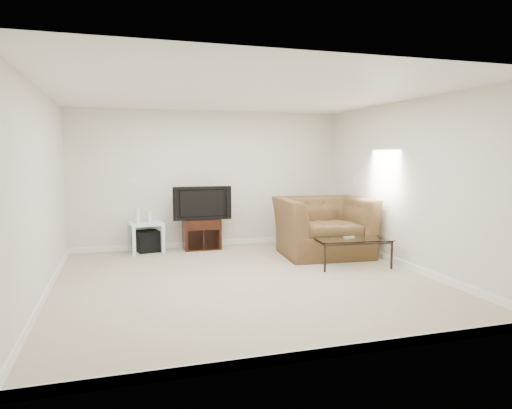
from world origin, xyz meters
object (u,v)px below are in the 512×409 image
object	(u,v)px
television	(201,203)
coffee_table	(352,252)
tv_stand	(202,234)
side_table	(146,237)
subwoofer	(148,241)
recliner	(323,217)

from	to	relation	value
television	coffee_table	bearing A→B (deg)	-43.58
tv_stand	side_table	distance (m)	0.99
side_table	subwoofer	distance (m)	0.09
side_table	subwoofer	world-z (taller)	side_table
tv_stand	side_table	world-z (taller)	tv_stand
tv_stand	coffee_table	bearing A→B (deg)	-44.37
television	recliner	size ratio (longest dim) A/B	0.65
tv_stand	recliner	world-z (taller)	recliner
tv_stand	recliner	xyz separation A→B (m)	(1.91, -1.08, 0.38)
recliner	coffee_table	distance (m)	0.99
subwoofer	coffee_table	size ratio (longest dim) A/B	0.33
recliner	coffee_table	size ratio (longest dim) A/B	1.34
tv_stand	subwoofer	size ratio (longest dim) A/B	1.79
tv_stand	coffee_table	xyz separation A→B (m)	(1.98, -1.96, -0.05)
tv_stand	television	distance (m)	0.57
tv_stand	television	xyz separation A→B (m)	(-0.00, -0.03, 0.57)
subwoofer	television	bearing A→B (deg)	-3.22
side_table	recliner	bearing A→B (deg)	-20.45
recliner	side_table	bearing A→B (deg)	163.65
tv_stand	subwoofer	world-z (taller)	tv_stand
television	recliner	world-z (taller)	recliner
tv_stand	subwoofer	distance (m)	0.96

